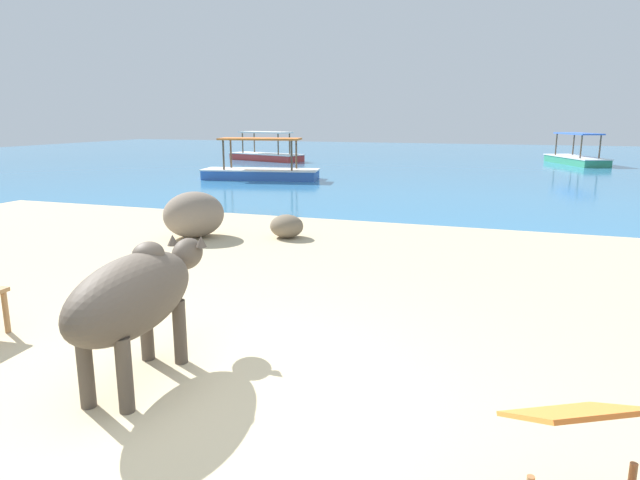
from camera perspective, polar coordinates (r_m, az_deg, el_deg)
The scene contains 9 objects.
sand_beach at distance 3.99m, azimuth -12.11°, elevation -16.60°, with size 18.00×14.00×0.04m, color #CCB78E.
water_surface at distance 25.11m, azimuth 14.79°, elevation 7.60°, with size 60.00×36.00×0.03m, color teal.
cow at distance 4.22m, azimuth -18.25°, elevation -5.28°, with size 0.67×1.79×1.00m.
deck_chair_near at distance 2.92m, azimuth 26.04°, elevation -20.19°, with size 0.84×0.93×0.68m.
shore_rock_large at distance 8.99m, azimuth -3.43°, elevation 1.42°, with size 0.55×0.52×0.37m, color #756651.
shore_rock_medium at distance 9.19m, azimuth -12.76°, elevation 2.54°, with size 0.98×0.84×0.74m, color gray.
boat_red at distance 25.74m, azimuth -5.54°, elevation 8.70°, with size 3.85×2.23×1.29m.
boat_blue at distance 17.91m, azimuth -6.08°, elevation 7.08°, with size 3.82×1.81×1.29m.
boat_green at distance 25.90m, azimuth 24.69°, elevation 7.66°, with size 2.42×3.84×1.29m.
Camera 1 is at (1.87, -2.96, 1.94)m, focal length 31.32 mm.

